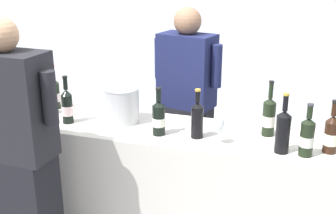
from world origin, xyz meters
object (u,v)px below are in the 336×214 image
(wine_bottle_0, at_px, (67,106))
(wine_bottle_4, at_px, (45,99))
(wine_bottle_2, at_px, (55,93))
(wine_bottle_3, at_px, (197,119))
(wine_glass, at_px, (219,125))
(wine_bottle_5, at_px, (159,117))
(person_guest, at_px, (17,168))
(wine_bottle_8, at_px, (283,130))
(ice_bucket, at_px, (122,105))
(wine_bottle_1, at_px, (331,134))
(person_server, at_px, (186,113))
(wine_bottle_7, at_px, (307,137))
(wine_bottle_6, at_px, (269,117))

(wine_bottle_0, xyz_separation_m, wine_bottle_4, (-0.23, 0.10, -0.01))
(wine_bottle_2, distance_m, wine_bottle_3, 1.14)
(wine_bottle_4, bearing_deg, wine_glass, -6.32)
(wine_bottle_5, xyz_separation_m, person_guest, (-0.70, -0.49, -0.22))
(wine_bottle_0, distance_m, wine_bottle_5, 0.65)
(wine_bottle_5, bearing_deg, wine_bottle_0, 178.97)
(wine_bottle_2, height_order, wine_bottle_8, wine_bottle_8)
(wine_bottle_2, xyz_separation_m, ice_bucket, (0.58, -0.10, 0.01))
(wine_glass, distance_m, ice_bucket, 0.71)
(wine_bottle_0, bearing_deg, wine_glass, -2.37)
(wine_bottle_1, relative_size, person_server, 0.19)
(wine_bottle_5, bearing_deg, wine_bottle_7, -2.76)
(wine_bottle_3, bearing_deg, ice_bucket, 168.50)
(ice_bucket, bearing_deg, wine_glass, -13.77)
(wine_bottle_6, bearing_deg, wine_glass, -140.01)
(wine_bottle_4, bearing_deg, wine_bottle_5, -7.05)
(wine_bottle_4, height_order, wine_glass, wine_bottle_4)
(wine_bottle_8, xyz_separation_m, ice_bucket, (-1.05, 0.18, -0.01))
(wine_bottle_5, bearing_deg, person_server, 92.25)
(wine_bottle_4, relative_size, wine_bottle_7, 1.05)
(wine_glass, bearing_deg, wine_bottle_0, 177.63)
(wine_bottle_1, bearing_deg, wine_bottle_7, -146.28)
(wine_bottle_3, bearing_deg, wine_bottle_6, 22.04)
(wine_bottle_5, xyz_separation_m, wine_glass, (0.38, -0.03, 0.00))
(wine_bottle_3, bearing_deg, person_guest, -151.27)
(wine_bottle_8, relative_size, wine_glass, 1.93)
(wine_bottle_2, distance_m, wine_bottle_5, 0.92)
(wine_bottle_5, xyz_separation_m, person_server, (-0.03, 0.77, -0.24))
(ice_bucket, distance_m, person_guest, 0.77)
(wine_bottle_4, xyz_separation_m, wine_glass, (1.26, -0.14, 0.01))
(wine_bottle_6, height_order, person_guest, person_guest)
(wine_bottle_0, distance_m, person_guest, 0.55)
(wine_bottle_7, relative_size, person_guest, 0.18)
(wine_bottle_1, bearing_deg, person_server, 144.90)
(wine_bottle_1, height_order, wine_bottle_7, wine_bottle_1)
(wine_bottle_7, xyz_separation_m, wine_glass, (-0.50, 0.01, 0.00))
(wine_bottle_8, bearing_deg, person_guest, -162.73)
(wine_bottle_0, bearing_deg, wine_bottle_6, 8.01)
(wine_bottle_4, bearing_deg, wine_bottle_0, -22.53)
(wine_bottle_2, height_order, wine_bottle_7, wine_bottle_2)
(wine_bottle_1, distance_m, wine_bottle_4, 1.89)
(wine_bottle_4, relative_size, wine_glass, 1.76)
(wine_bottle_5, xyz_separation_m, wine_bottle_6, (0.65, 0.19, 0.01))
(wine_bottle_8, relative_size, person_server, 0.22)
(wine_bottle_0, height_order, wine_bottle_6, wine_bottle_6)
(wine_bottle_5, relative_size, wine_glass, 1.68)
(wine_bottle_5, relative_size, wine_bottle_8, 0.87)
(wine_bottle_7, bearing_deg, wine_bottle_0, 177.97)
(wine_glass, xyz_separation_m, person_guest, (-1.08, -0.46, -0.22))
(wine_bottle_5, relative_size, person_guest, 0.18)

